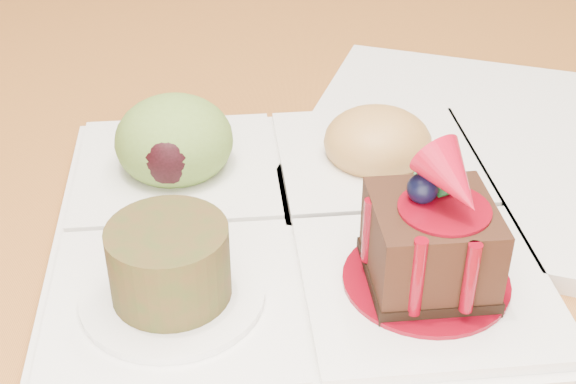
{
  "coord_description": "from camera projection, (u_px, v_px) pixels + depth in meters",
  "views": [
    {
      "loc": [
        -0.14,
        -0.77,
        1.03
      ],
      "look_at": [
        -0.15,
        -0.4,
        0.79
      ],
      "focal_mm": 50.0,
      "sensor_mm": 36.0,
      "label": 1
    }
  ],
  "objects": [
    {
      "name": "dining_table",
      "position": [
        437.0,
        64.0,
        0.83
      ],
      "size": [
        1.0,
        1.8,
        0.75
      ],
      "color": "#A3672A",
      "rests_on": "ground"
    },
    {
      "name": "sampler_plate",
      "position": [
        284.0,
        209.0,
        0.46
      ],
      "size": [
        0.29,
        0.29,
        0.1
      ],
      "rotation": [
        0.0,
        0.0,
        0.12
      ],
      "color": "white",
      "rests_on": "dining_table"
    },
    {
      "name": "second_plate",
      "position": [
        497.0,
        151.0,
        0.54
      ],
      "size": [
        0.33,
        0.33,
        0.01
      ],
      "primitive_type": "cube",
      "rotation": [
        0.0,
        0.0,
        -0.29
      ],
      "color": "white",
      "rests_on": "dining_table"
    }
  ]
}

